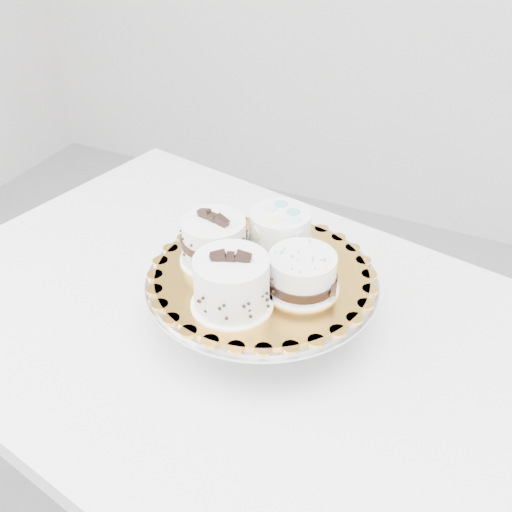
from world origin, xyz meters
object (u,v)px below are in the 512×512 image
at_px(cake_dots, 280,232).
at_px(cake_banded, 214,242).
at_px(cake_swirl, 231,284).
at_px(table, 244,363).
at_px(cake_stand, 262,292).
at_px(cake_board, 262,275).
at_px(cake_ribbon, 303,273).

bearing_deg(cake_dots, cake_banded, -143.53).
relative_size(cake_swirl, cake_banded, 1.17).
height_order(cake_swirl, cake_banded, cake_swirl).
xyz_separation_m(table, cake_dots, (0.03, 0.08, 0.22)).
height_order(cake_stand, cake_banded, cake_banded).
relative_size(cake_board, cake_swirl, 2.37).
bearing_deg(table, cake_banded, 177.87).
bearing_deg(cake_board, cake_stand, 63.43).
bearing_deg(cake_dots, table, -110.73).
bearing_deg(table, cake_stand, 35.50).
bearing_deg(cake_ribbon, table, 166.41).
height_order(cake_swirl, cake_dots, cake_swirl).
relative_size(cake_stand, cake_ribbon, 2.89).
bearing_deg(cake_banded, table, -0.42).
bearing_deg(cake_dots, cake_ribbon, -50.69).
distance_m(cake_board, cake_swirl, 0.09).
height_order(cake_stand, cake_board, cake_board).
xyz_separation_m(table, cake_board, (0.03, 0.01, 0.19)).
xyz_separation_m(cake_banded, cake_ribbon, (0.15, -0.01, -0.01)).
height_order(table, cake_stand, cake_stand).
distance_m(cake_swirl, cake_dots, 0.15).
relative_size(table, cake_ribbon, 10.25).
bearing_deg(cake_ribbon, cake_dots, 115.86).
height_order(cake_board, cake_dots, cake_dots).
xyz_separation_m(cake_stand, cake_dots, (-0.00, 0.07, 0.07)).
height_order(table, cake_banded, cake_banded).
bearing_deg(cake_banded, cake_board, 12.13).
bearing_deg(cake_ribbon, cake_stand, 157.66).
xyz_separation_m(cake_board, cake_banded, (-0.08, 0.00, 0.04)).
distance_m(cake_dots, cake_ribbon, 0.10).
bearing_deg(cake_stand, cake_dots, 91.16).
distance_m(cake_banded, cake_ribbon, 0.15).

